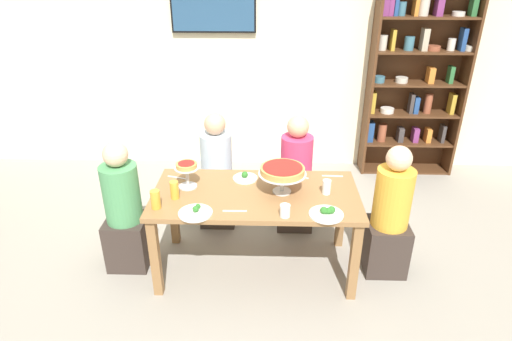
{
  "coord_description": "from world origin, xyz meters",
  "views": [
    {
      "loc": [
        0.1,
        -3.03,
        2.45
      ],
      "look_at": [
        0.0,
        0.1,
        0.89
      ],
      "focal_mm": 30.5,
      "sensor_mm": 36.0,
      "label": 1
    }
  ],
  "objects_px": {
    "beer_glass_amber_tall": "(175,190)",
    "water_glass_clear_near": "(327,187)",
    "salad_plate_far_diner": "(196,212)",
    "diner_head_west": "(125,215)",
    "diner_head_east": "(389,220)",
    "salad_plate_near_diner": "(245,177)",
    "salad_plate_spare": "(327,213)",
    "water_glass_clear_far": "(285,211)",
    "cutlery_fork_near": "(332,176)",
    "cutlery_fork_far": "(235,211)",
    "cutlery_knife_far": "(177,178)",
    "cutlery_knife_near": "(298,177)",
    "beer_glass_amber_short": "(155,199)",
    "deep_dish_pizza_stand": "(282,172)",
    "diner_far_left": "(217,178)",
    "diner_far_right": "(296,181)",
    "television": "(213,7)",
    "personal_pizza_stand": "(187,170)",
    "bookshelf": "(415,79)"
  },
  "relations": [
    {
      "from": "bookshelf",
      "to": "cutlery_knife_near",
      "type": "height_order",
      "value": "bookshelf"
    },
    {
      "from": "cutlery_knife_near",
      "to": "cutlery_knife_far",
      "type": "xyz_separation_m",
      "value": [
        -1.03,
        -0.04,
        0.0
      ]
    },
    {
      "from": "salad_plate_spare",
      "to": "water_glass_clear_far",
      "type": "relative_size",
      "value": 2.7
    },
    {
      "from": "diner_far_left",
      "to": "cutlery_knife_near",
      "type": "bearing_deg",
      "value": 59.63
    },
    {
      "from": "bookshelf",
      "to": "television",
      "type": "bearing_deg",
      "value": 177.65
    },
    {
      "from": "water_glass_clear_far",
      "to": "salad_plate_far_diner",
      "type": "bearing_deg",
      "value": 178.64
    },
    {
      "from": "diner_head_west",
      "to": "salad_plate_far_diner",
      "type": "height_order",
      "value": "diner_head_west"
    },
    {
      "from": "diner_head_west",
      "to": "salad_plate_far_diner",
      "type": "xyz_separation_m",
      "value": [
        0.67,
        -0.35,
        0.26
      ]
    },
    {
      "from": "bookshelf",
      "to": "diner_far_right",
      "type": "xyz_separation_m",
      "value": [
        -1.43,
        -1.33,
        -0.66
      ]
    },
    {
      "from": "water_glass_clear_near",
      "to": "cutlery_fork_near",
      "type": "relative_size",
      "value": 0.66
    },
    {
      "from": "personal_pizza_stand",
      "to": "water_glass_clear_far",
      "type": "bearing_deg",
      "value": -28.4
    },
    {
      "from": "water_glass_clear_far",
      "to": "cutlery_knife_far",
      "type": "bearing_deg",
      "value": 147.18
    },
    {
      "from": "water_glass_clear_far",
      "to": "cutlery_fork_far",
      "type": "bearing_deg",
      "value": 171.3
    },
    {
      "from": "cutlery_knife_near",
      "to": "beer_glass_amber_tall",
      "type": "bearing_deg",
      "value": 37.37
    },
    {
      "from": "personal_pizza_stand",
      "to": "cutlery_fork_near",
      "type": "distance_m",
      "value": 1.24
    },
    {
      "from": "beer_glass_amber_tall",
      "to": "cutlery_knife_near",
      "type": "bearing_deg",
      "value": 21.58
    },
    {
      "from": "salad_plate_near_diner",
      "to": "cutlery_knife_near",
      "type": "relative_size",
      "value": 1.16
    },
    {
      "from": "salad_plate_far_diner",
      "to": "salad_plate_spare",
      "type": "height_order",
      "value": "salad_plate_spare"
    },
    {
      "from": "diner_far_right",
      "to": "cutlery_fork_near",
      "type": "bearing_deg",
      "value": 37.77
    },
    {
      "from": "personal_pizza_stand",
      "to": "salad_plate_near_diner",
      "type": "height_order",
      "value": "personal_pizza_stand"
    },
    {
      "from": "diner_far_right",
      "to": "beer_glass_amber_short",
      "type": "distance_m",
      "value": 1.48
    },
    {
      "from": "cutlery_fork_near",
      "to": "cutlery_fork_far",
      "type": "height_order",
      "value": "same"
    },
    {
      "from": "salad_plate_far_diner",
      "to": "diner_far_right",
      "type": "bearing_deg",
      "value": 51.74
    },
    {
      "from": "cutlery_fork_far",
      "to": "cutlery_fork_near",
      "type": "bearing_deg",
      "value": 36.34
    },
    {
      "from": "water_glass_clear_near",
      "to": "water_glass_clear_far",
      "type": "height_order",
      "value": "water_glass_clear_near"
    },
    {
      "from": "cutlery_fork_far",
      "to": "water_glass_clear_near",
      "type": "bearing_deg",
      "value": 21.86
    },
    {
      "from": "cutlery_knife_near",
      "to": "water_glass_clear_near",
      "type": "bearing_deg",
      "value": 142.38
    },
    {
      "from": "bookshelf",
      "to": "deep_dish_pizza_stand",
      "type": "xyz_separation_m",
      "value": [
        -1.58,
        -1.99,
        -0.23
      ]
    },
    {
      "from": "diner_far_right",
      "to": "salad_plate_spare",
      "type": "height_order",
      "value": "diner_far_right"
    },
    {
      "from": "beer_glass_amber_tall",
      "to": "water_glass_clear_near",
      "type": "distance_m",
      "value": 1.2
    },
    {
      "from": "water_glass_clear_near",
      "to": "diner_head_west",
      "type": "bearing_deg",
      "value": 179.35
    },
    {
      "from": "beer_glass_amber_tall",
      "to": "diner_far_left",
      "type": "bearing_deg",
      "value": 74.74
    },
    {
      "from": "diner_far_left",
      "to": "personal_pizza_stand",
      "type": "height_order",
      "value": "diner_far_left"
    },
    {
      "from": "diner_head_west",
      "to": "diner_head_east",
      "type": "bearing_deg",
      "value": -0.14
    },
    {
      "from": "deep_dish_pizza_stand",
      "to": "water_glass_clear_far",
      "type": "bearing_deg",
      "value": -87.77
    },
    {
      "from": "water_glass_clear_far",
      "to": "cutlery_fork_near",
      "type": "height_order",
      "value": "water_glass_clear_far"
    },
    {
      "from": "water_glass_clear_far",
      "to": "cutlery_knife_far",
      "type": "height_order",
      "value": "water_glass_clear_far"
    },
    {
      "from": "personal_pizza_stand",
      "to": "diner_head_east",
      "type": "bearing_deg",
      "value": -2.16
    },
    {
      "from": "salad_plate_near_diner",
      "to": "water_glass_clear_near",
      "type": "height_order",
      "value": "water_glass_clear_near"
    },
    {
      "from": "cutlery_knife_near",
      "to": "salad_plate_near_diner",
      "type": "bearing_deg",
      "value": 21.63
    },
    {
      "from": "television",
      "to": "diner_head_west",
      "type": "relative_size",
      "value": 0.83
    },
    {
      "from": "diner_head_east",
      "to": "cutlery_knife_far",
      "type": "relative_size",
      "value": 6.39
    },
    {
      "from": "salad_plate_far_diner",
      "to": "water_glass_clear_near",
      "type": "height_order",
      "value": "water_glass_clear_near"
    },
    {
      "from": "diner_head_east",
      "to": "deep_dish_pizza_stand",
      "type": "height_order",
      "value": "diner_head_east"
    },
    {
      "from": "cutlery_knife_near",
      "to": "television",
      "type": "bearing_deg",
      "value": -47.96
    },
    {
      "from": "salad_plate_near_diner",
      "to": "salad_plate_spare",
      "type": "relative_size",
      "value": 0.82
    },
    {
      "from": "diner_far_right",
      "to": "salad_plate_spare",
      "type": "distance_m",
      "value": 1.05
    },
    {
      "from": "beer_glass_amber_short",
      "to": "water_glass_clear_near",
      "type": "relative_size",
      "value": 1.25
    },
    {
      "from": "water_glass_clear_near",
      "to": "diner_far_left",
      "type": "bearing_deg",
      "value": 143.16
    },
    {
      "from": "cutlery_fork_far",
      "to": "beer_glass_amber_short",
      "type": "bearing_deg",
      "value": 176.81
    }
  ]
}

